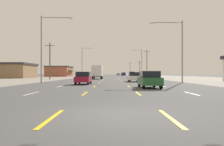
% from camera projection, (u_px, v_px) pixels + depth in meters
% --- Properties ---
extents(ground_plane, '(572.00, 572.00, 0.00)m').
position_uv_depth(ground_plane, '(111.00, 77.00, 72.58)').
color(ground_plane, '#4C4C4F').
extents(lot_apron_left, '(28.00, 440.00, 0.01)m').
position_uv_depth(lot_apron_left, '(41.00, 77.00, 72.47)').
color(lot_apron_left, gray).
rests_on(lot_apron_left, ground).
extents(lot_apron_right, '(28.00, 440.00, 0.01)m').
position_uv_depth(lot_apron_right, '(181.00, 77.00, 72.68)').
color(lot_apron_right, gray).
rests_on(lot_apron_right, ground).
extents(lane_markings, '(10.64, 227.60, 0.01)m').
position_uv_depth(lane_markings, '(111.00, 76.00, 111.08)').
color(lane_markings, white).
rests_on(lane_markings, ground).
extents(signal_span_wire, '(26.79, 0.53, 9.68)m').
position_uv_depth(signal_span_wire, '(111.00, 14.00, 15.29)').
color(signal_span_wire, brown).
rests_on(signal_span_wire, ground).
extents(hatchback_inner_right_nearest, '(1.72, 3.90, 1.54)m').
position_uv_depth(hatchback_inner_right_nearest, '(148.00, 79.00, 19.00)').
color(hatchback_inner_right_nearest, '#235B2D').
rests_on(hatchback_inner_right_nearest, ground).
extents(hatchback_inner_left_near, '(1.72, 3.90, 1.54)m').
position_uv_depth(hatchback_inner_left_near, '(83.00, 78.00, 25.44)').
color(hatchback_inner_left_near, maroon).
rests_on(hatchback_inner_left_near, ground).
extents(hatchback_inner_right_mid, '(1.72, 3.90, 1.54)m').
position_uv_depth(hatchback_inner_right_mid, '(133.00, 77.00, 33.57)').
color(hatchback_inner_right_mid, white).
rests_on(hatchback_inner_right_mid, ground).
extents(box_truck_inner_left_midfar, '(2.40, 7.20, 3.23)m').
position_uv_depth(box_truck_inner_left_midfar, '(97.00, 71.00, 50.44)').
color(box_truck_inner_left_midfar, '#B28C33').
rests_on(box_truck_inner_left_midfar, ground).
extents(suv_far_right_far, '(1.98, 4.90, 1.98)m').
position_uv_depth(suv_far_right_far, '(131.00, 74.00, 71.21)').
color(suv_far_right_far, silver).
rests_on(suv_far_right_far, ground).
extents(suv_far_right_farther, '(1.98, 4.90, 1.98)m').
position_uv_depth(suv_far_right_farther, '(123.00, 74.00, 118.74)').
color(suv_far_right_farther, navy).
rests_on(suv_far_right_farther, ground).
extents(sedan_inner_right_farthest, '(1.80, 4.50, 1.46)m').
position_uv_depth(sedan_inner_right_farthest, '(117.00, 75.00, 122.95)').
color(sedan_inner_right_farthest, silver).
rests_on(sedan_inner_right_farthest, ground).
extents(suv_far_right_distant_a, '(1.98, 4.90, 1.98)m').
position_uv_depth(suv_far_right_distant_a, '(122.00, 74.00, 131.24)').
color(suv_far_right_distant_a, '#4C196B').
rests_on(suv_far_right_distant_a, ground).
extents(storefront_left_row_1, '(11.50, 11.75, 4.44)m').
position_uv_depth(storefront_left_row_1, '(12.00, 70.00, 61.96)').
color(storefront_left_row_1, '#8C6B4C').
rests_on(storefront_left_row_1, ground).
extents(storefront_left_row_2, '(11.37, 14.79, 4.63)m').
position_uv_depth(storefront_left_row_2, '(59.00, 71.00, 93.95)').
color(storefront_left_row_2, '#A35642').
rests_on(storefront_left_row_2, ground).
extents(streetlight_left_row_0, '(4.66, 0.26, 9.64)m').
position_uv_depth(streetlight_left_row_0, '(44.00, 43.00, 29.67)').
color(streetlight_left_row_0, gray).
rests_on(streetlight_left_row_0, ground).
extents(streetlight_right_row_0, '(4.80, 0.26, 8.93)m').
position_uv_depth(streetlight_right_row_0, '(177.00, 46.00, 29.75)').
color(streetlight_right_row_0, gray).
rests_on(streetlight_right_row_0, ground).
extents(streetlight_left_row_1, '(3.63, 0.26, 10.23)m').
position_uv_depth(streetlight_left_row_1, '(82.00, 60.00, 70.16)').
color(streetlight_left_row_1, gray).
rests_on(streetlight_left_row_1, ground).
extents(streetlight_right_row_1, '(3.59, 0.26, 9.55)m').
position_uv_depth(streetlight_right_row_1, '(140.00, 61.00, 70.25)').
color(streetlight_right_row_1, gray).
rests_on(streetlight_right_row_1, ground).
extents(utility_pole_left_row_0, '(2.20, 0.26, 8.22)m').
position_uv_depth(utility_pole_left_row_0, '(49.00, 60.00, 46.30)').
color(utility_pole_left_row_0, brown).
rests_on(utility_pole_left_row_0, ground).
extents(utility_pole_right_row_1, '(2.20, 0.26, 10.16)m').
position_uv_depth(utility_pole_right_row_1, '(146.00, 63.00, 77.34)').
color(utility_pole_right_row_1, brown).
rests_on(utility_pole_right_row_1, ground).
extents(utility_pole_right_row_2, '(2.20, 0.26, 8.09)m').
position_uv_depth(utility_pole_right_row_2, '(139.00, 68.00, 113.05)').
color(utility_pole_right_row_2, brown).
rests_on(utility_pole_right_row_2, ground).
extents(utility_pole_right_row_3, '(2.20, 0.26, 9.30)m').
position_uv_depth(utility_pole_right_row_3, '(129.00, 69.00, 146.09)').
color(utility_pole_right_row_3, brown).
rests_on(utility_pole_right_row_3, ground).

